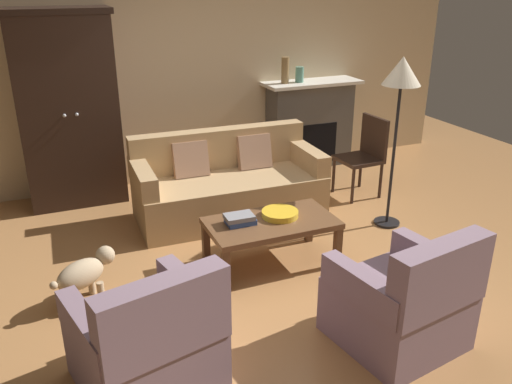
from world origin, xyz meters
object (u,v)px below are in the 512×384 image
at_px(side_chair_wooden, 365,151).
at_px(floor_lamp, 401,82).
at_px(fruit_bowl, 280,214).
at_px(fireplace, 310,123).
at_px(book_stack, 240,219).
at_px(dog, 84,273).
at_px(couch, 228,186).
at_px(coffee_table, 271,226).
at_px(armchair_near_left, 148,344).
at_px(armchair_near_right, 403,303).
at_px(mantel_vase_jade, 300,75).
at_px(mantel_vase_bronze, 285,70).
at_px(armoire, 68,110).

distance_m(side_chair_wooden, floor_lamp, 1.24).
bearing_deg(fruit_bowl, fireplace, 56.35).
xyz_separation_m(fireplace, book_stack, (-1.82, -2.18, -0.11)).
bearing_deg(book_stack, dog, -179.39).
relative_size(couch, dog, 3.81).
height_order(coffee_table, armchair_near_left, armchair_near_left).
bearing_deg(armchair_near_right, coffee_table, 105.65).
bearing_deg(mantel_vase_jade, armchair_near_right, -105.80).
xyz_separation_m(floor_lamp, dog, (-2.98, -0.26, -1.20)).
relative_size(coffee_table, fruit_bowl, 3.45).
xyz_separation_m(fruit_bowl, side_chair_wooden, (1.55, 1.03, 0.07)).
relative_size(mantel_vase_jade, dog, 0.37).
height_order(mantel_vase_bronze, dog, mantel_vase_bronze).
bearing_deg(floor_lamp, dog, -175.10).
distance_m(couch, side_chair_wooden, 1.65).
distance_m(fireplace, coffee_table, 2.71).
height_order(fireplace, fruit_bowl, fireplace).
xyz_separation_m(fruit_bowl, dog, (-1.66, -0.02, -0.20)).
relative_size(mantel_vase_bronze, side_chair_wooden, 0.35).
bearing_deg(couch, book_stack, -104.67).
bearing_deg(book_stack, couch, 75.33).
height_order(fruit_bowl, mantel_vase_jade, mantel_vase_jade).
distance_m(armchair_near_left, side_chair_wooden, 3.66).
height_order(fireplace, mantel_vase_jade, mantel_vase_jade).
relative_size(book_stack, mantel_vase_bronze, 0.81).
bearing_deg(mantel_vase_bronze, side_chair_wooden, -66.92).
bearing_deg(dog, coffee_table, -1.16).
bearing_deg(fruit_bowl, armoire, 125.65).
bearing_deg(fruit_bowl, floor_lamp, 10.23).
bearing_deg(dog, armoire, 85.86).
height_order(armoire, coffee_table, armoire).
bearing_deg(couch, dog, -144.81).
distance_m(mantel_vase_bronze, floor_lamp, 1.94).
xyz_separation_m(armoire, couch, (1.42, -1.00, -0.72)).
bearing_deg(armchair_near_right, book_stack, 115.14).
bearing_deg(couch, side_chair_wooden, -2.19).
bearing_deg(coffee_table, book_stack, 170.59).
bearing_deg(book_stack, mantel_vase_jade, 52.77).
distance_m(couch, armchair_near_left, 2.58).
relative_size(fireplace, fruit_bowl, 3.95).
bearing_deg(coffee_table, armoire, 123.19).
bearing_deg(book_stack, armchair_near_right, -64.86).
relative_size(mantel_vase_jade, floor_lamp, 0.11).
relative_size(mantel_vase_bronze, armchair_near_right, 0.36).
xyz_separation_m(book_stack, dog, (-1.28, -0.01, -0.22)).
xyz_separation_m(couch, fruit_bowl, (0.09, -1.09, 0.13)).
bearing_deg(mantel_vase_jade, fruit_bowl, -120.44).
relative_size(armchair_near_right, floor_lamp, 0.53).
bearing_deg(mantel_vase_jade, mantel_vase_bronze, 180.00).
bearing_deg(floor_lamp, armchair_near_left, -153.36).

